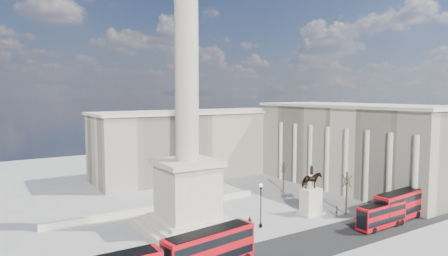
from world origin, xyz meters
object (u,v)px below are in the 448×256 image
red_bus_c (401,205)px  equestrian_statue (311,197)px  nelsons_column (187,146)px  pedestrian_crossing (250,222)px  pedestrian_standing (384,209)px  red_bus_d (382,215)px  pedestrian_walking (337,211)px  red_bus_b (210,249)px  victorian_lamp (261,202)px

red_bus_c → equestrian_statue: size_ratio=1.41×
nelsons_column → pedestrian_crossing: (8.63, -4.56, -12.09)m
red_bus_c → pedestrian_standing: red_bus_c is taller
red_bus_d → pedestrian_walking: bearing=97.5°
pedestrian_walking → pedestrian_standing: pedestrian_walking is taller
red_bus_b → pedestrian_walking: (29.11, 6.44, -1.69)m
pedestrian_crossing → red_bus_c: bearing=-137.3°
red_bus_d → pedestrian_crossing: red_bus_d is taller
red_bus_c → red_bus_d: (-6.06, -0.77, -0.50)m
red_bus_c → pedestrian_crossing: (-23.17, 10.73, -1.72)m
red_bus_c → red_bus_d: size_ratio=1.26×
pedestrian_walking → pedestrian_crossing: bearing=139.5°
red_bus_b → equestrian_statue: equestrian_statue is taller
red_bus_c → pedestrian_crossing: 25.60m
victorian_lamp → equestrian_statue: 11.57m
red_bus_c → victorian_lamp: (-21.89, 9.62, 1.59)m
equestrian_statue → pedestrian_standing: bearing=-29.7°
victorian_lamp → pedestrian_crossing: size_ratio=4.25×
red_bus_c → red_bus_b: bearing=174.0°
red_bus_b → equestrian_statue: bearing=12.6°
red_bus_b → pedestrian_standing: bearing=-2.8°
nelsons_column → victorian_lamp: 14.41m
victorian_lamp → equestrian_statue: (11.50, 0.63, -1.11)m
red_bus_c → pedestrian_walking: size_ratio=6.91×
red_bus_b → pedestrian_standing: (37.27, 3.03, -1.74)m
red_bus_b → victorian_lamp: size_ratio=1.75×
red_bus_b → pedestrian_standing: size_ratio=7.47×
pedestrian_walking → pedestrian_standing: size_ratio=1.07×
red_bus_c → victorian_lamp: 23.96m
pedestrian_crossing → pedestrian_walking: bearing=-124.9°
equestrian_statue → pedestrian_walking: (3.13, -3.04, -2.14)m
red_bus_c → nelsons_column: bearing=149.5°
pedestrian_walking → nelsons_column: bearing=133.7°
nelsons_column → red_bus_b: 18.41m
red_bus_c → pedestrian_standing: (0.90, 3.80, -1.72)m
red_bus_c → pedestrian_standing: 4.27m
nelsons_column → pedestrian_walking: 28.51m
equestrian_statue → pedestrian_crossing: 12.98m
nelsons_column → red_bus_c: bearing=-25.7°
victorian_lamp → pedestrian_crossing: victorian_lamp is taller
equestrian_statue → red_bus_b: bearing=-160.0°
nelsons_column → pedestrian_standing: 36.72m
pedestrian_walking → red_bus_d: bearing=-109.4°
red_bus_d → victorian_lamp: 19.05m
red_bus_b → red_bus_c: 36.37m
red_bus_d → victorian_lamp: size_ratio=1.37×
nelsons_column → pedestrian_standing: bearing=-19.4°
red_bus_c → pedestrian_crossing: bearing=150.4°
nelsons_column → pedestrian_walking: bearing=-18.2°
nelsons_column → red_bus_d: size_ratio=5.16×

